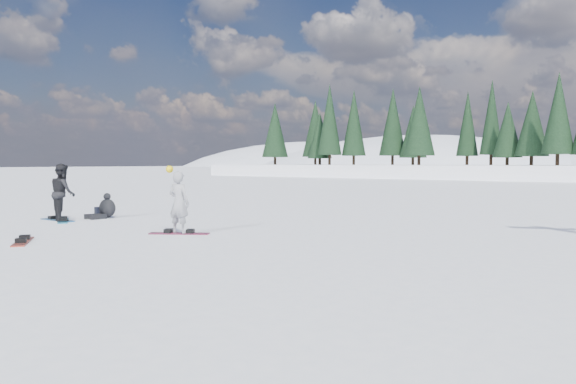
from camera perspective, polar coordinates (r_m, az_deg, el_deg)
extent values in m
plane|color=white|center=(15.04, -17.65, -3.96)|extent=(420.00, 420.00, 0.00)
cube|color=white|center=(64.74, 26.60, 0.22)|extent=(90.00, 14.00, 5.00)
ellipsoid|color=white|center=(197.15, 12.79, -1.55)|extent=(143.00, 110.00, 49.50)
ellipsoid|color=white|center=(266.81, 2.69, -0.46)|extent=(169.00, 130.00, 52.00)
cone|color=black|center=(81.07, -0.81, 5.45)|extent=(3.20, 3.20, 7.50)
cone|color=black|center=(79.14, 1.00, 5.51)|extent=(3.20, 3.20, 7.50)
cone|color=black|center=(77.30, 2.89, 5.57)|extent=(3.20, 3.20, 7.50)
cone|color=black|center=(75.54, 4.88, 5.62)|extent=(3.20, 3.20, 7.50)
cone|color=black|center=(73.88, 6.96, 5.67)|extent=(3.20, 3.20, 7.50)
cone|color=black|center=(72.32, 9.13, 5.71)|extent=(3.20, 3.20, 7.50)
cone|color=black|center=(70.87, 11.39, 5.74)|extent=(3.20, 3.20, 7.50)
cone|color=black|center=(69.53, 13.74, 5.77)|extent=(3.20, 3.20, 7.50)
cone|color=black|center=(68.31, 16.19, 5.79)|extent=(3.20, 3.20, 7.50)
cone|color=black|center=(67.22, 18.71, 5.80)|extent=(3.20, 3.20, 7.50)
cone|color=black|center=(66.26, 21.32, 5.79)|extent=(3.20, 3.20, 7.50)
cone|color=black|center=(65.44, 23.99, 5.78)|extent=(3.20, 3.20, 7.50)
cone|color=black|center=(64.77, 26.73, 5.75)|extent=(3.20, 3.20, 7.50)
imported|color=#9F9EA3|center=(14.22, -11.02, -1.09)|extent=(0.63, 0.48, 1.57)
sphere|color=yellow|center=(14.26, -11.95, 2.28)|extent=(0.18, 0.18, 0.18)
imported|color=black|center=(18.34, -21.92, -0.05)|extent=(1.04, 0.93, 1.76)
ellipsoid|color=black|center=(19.02, -17.88, -1.57)|extent=(0.65, 0.58, 0.60)
sphere|color=black|center=(19.00, -17.90, -0.45)|extent=(0.23, 0.23, 0.23)
cube|color=black|center=(18.68, -18.71, -2.40)|extent=(0.17, 0.53, 0.15)
cube|color=black|center=(18.92, -19.19, -2.34)|extent=(0.31, 0.55, 0.15)
cube|color=black|center=(19.73, -18.55, -1.91)|extent=(0.53, 0.45, 0.30)
cube|color=maroon|center=(14.30, -10.99, -4.16)|extent=(1.41, 1.05, 0.03)
cube|color=#186B88|center=(18.40, -21.87, -2.73)|extent=(1.42, 1.04, 0.03)
cube|color=#19538A|center=(18.71, -22.37, -2.65)|extent=(1.50, 0.28, 0.03)
cube|color=#9B3121|center=(13.94, -25.33, -4.58)|extent=(1.39, 1.10, 0.03)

